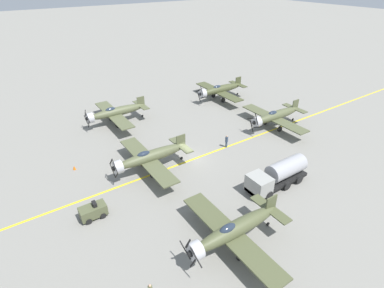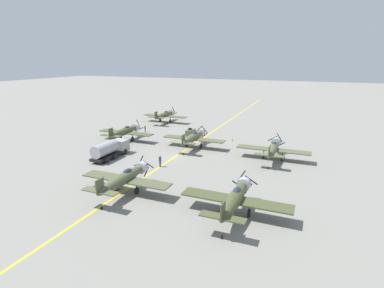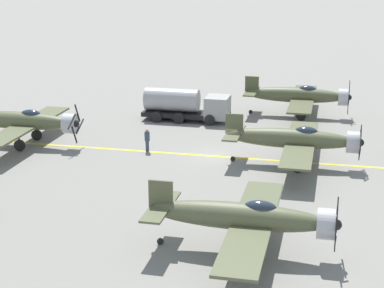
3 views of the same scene
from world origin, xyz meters
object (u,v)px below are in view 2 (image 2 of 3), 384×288
(airplane_mid_left, at_px, (125,131))
(traffic_cone, at_px, (232,140))
(airplane_near_right, at_px, (235,199))
(airplane_mid_center, at_px, (193,138))
(fuel_tanker, at_px, (110,149))
(ground_crew_walking, at_px, (145,128))
(airplane_mid_right, at_px, (273,149))
(airplane_far_left, at_px, (164,115))
(tow_tractor, at_px, (190,132))
(ground_crew_inspecting, at_px, (160,161))
(airplane_near_center, at_px, (124,178))

(airplane_mid_left, relative_size, traffic_cone, 21.82)
(airplane_near_right, xyz_separation_m, airplane_mid_center, (-13.79, 21.88, 0.00))
(fuel_tanker, distance_m, ground_crew_walking, 18.87)
(ground_crew_walking, bearing_deg, airplane_mid_center, -26.93)
(airplane_mid_right, distance_m, ground_crew_walking, 31.37)
(airplane_mid_center, bearing_deg, airplane_mid_left, 176.55)
(airplane_mid_left, distance_m, fuel_tanker, 10.75)
(airplane_mid_right, xyz_separation_m, airplane_far_left, (-30.77, 20.32, 0.00))
(airplane_near_right, height_order, ground_crew_walking, airplane_near_right)
(airplane_near_right, relative_size, tow_tractor, 4.62)
(airplane_mid_center, relative_size, ground_crew_inspecting, 6.47)
(airplane_near_center, bearing_deg, tow_tractor, 106.80)
(airplane_mid_left, bearing_deg, airplane_mid_center, -13.26)
(airplane_mid_left, height_order, tow_tractor, airplane_mid_left)
(airplane_mid_center, relative_size, traffic_cone, 21.82)
(ground_crew_walking, relative_size, traffic_cone, 2.94)
(airplane_far_left, bearing_deg, fuel_tanker, -84.14)
(airplane_far_left, xyz_separation_m, airplane_near_right, (29.68, -40.73, 0.00))
(ground_crew_inspecting, bearing_deg, airplane_mid_right, 32.46)
(airplane_mid_center, bearing_deg, fuel_tanker, -141.48)
(airplane_far_left, distance_m, airplane_mid_center, 24.65)
(ground_crew_inspecting, bearing_deg, airplane_near_center, -86.97)
(airplane_far_left, distance_m, ground_crew_inspecting, 33.86)
(airplane_near_right, bearing_deg, airplane_mid_center, 125.25)
(tow_tractor, distance_m, traffic_cone, 9.63)
(airplane_near_center, relative_size, ground_crew_inspecting, 6.47)
(airplane_mid_right, relative_size, airplane_near_center, 1.00)
(airplane_mid_left, relative_size, tow_tractor, 4.62)
(ground_crew_inspecting, height_order, traffic_cone, ground_crew_inspecting)
(airplane_mid_right, height_order, airplane_near_right, same)
(airplane_mid_right, height_order, ground_crew_inspecting, airplane_mid_right)
(airplane_mid_center, bearing_deg, airplane_far_left, 123.95)
(traffic_cone, bearing_deg, airplane_near_center, -101.13)
(ground_crew_inspecting, bearing_deg, ground_crew_walking, 126.68)
(airplane_far_left, bearing_deg, traffic_cone, -31.13)
(airplane_mid_left, xyz_separation_m, traffic_cone, (20.24, 8.55, -1.74))
(airplane_mid_left, xyz_separation_m, airplane_mid_center, (14.75, 0.71, 0.00))
(airplane_near_right, distance_m, ground_crew_walking, 41.35)
(fuel_tanker, relative_size, tow_tractor, 3.08)
(airplane_far_left, xyz_separation_m, tow_tractor, (11.79, -10.38, -1.22))
(airplane_mid_center, xyz_separation_m, ground_crew_inspecting, (-0.85, -11.47, -1.00))
(airplane_near_center, relative_size, tow_tractor, 4.62)
(fuel_tanker, height_order, traffic_cone, fuel_tanker)
(tow_tractor, relative_size, ground_crew_inspecting, 1.40)
(airplane_mid_right, relative_size, airplane_mid_center, 1.00)
(airplane_near_right, relative_size, traffic_cone, 21.82)
(ground_crew_inspecting, bearing_deg, tow_tractor, 99.27)
(airplane_mid_right, xyz_separation_m, tow_tractor, (-18.98, 9.94, -1.22))
(tow_tractor, bearing_deg, airplane_mid_left, -139.25)
(airplane_far_left, xyz_separation_m, airplane_near_center, (15.58, -40.51, 0.00))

